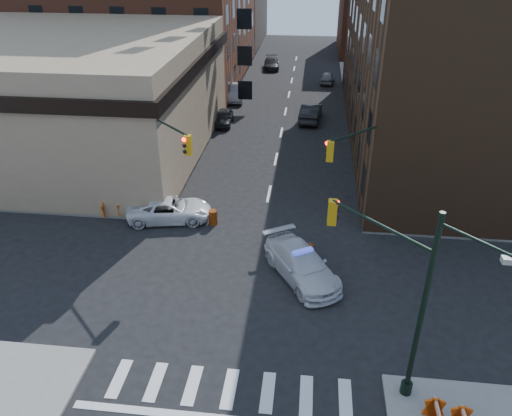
% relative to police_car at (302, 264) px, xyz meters
% --- Properties ---
extents(ground, '(140.00, 140.00, 0.00)m').
position_rel_police_car_xyz_m(ground, '(-2.52, -0.83, -0.80)').
color(ground, black).
rests_on(ground, ground).
extents(sidewalk_nw, '(34.00, 54.50, 0.15)m').
position_rel_police_car_xyz_m(sidewalk_nw, '(-25.52, 31.92, -0.72)').
color(sidewalk_nw, gray).
rests_on(sidewalk_nw, ground).
extents(sidewalk_ne, '(34.00, 54.50, 0.15)m').
position_rel_police_car_xyz_m(sidewalk_ne, '(20.48, 31.92, -0.72)').
color(sidewalk_ne, gray).
rests_on(sidewalk_ne, ground).
extents(bank_building, '(22.00, 22.00, 9.00)m').
position_rel_police_car_xyz_m(bank_building, '(-19.52, 15.67, 3.70)').
color(bank_building, '#9D8566').
rests_on(bank_building, ground).
extents(commercial_row_ne, '(14.00, 34.00, 14.00)m').
position_rel_police_car_xyz_m(commercial_row_ne, '(10.48, 21.67, 6.20)').
color(commercial_row_ne, '#472F1C').
rests_on(commercial_row_ne, ground).
extents(filler_ne, '(16.00, 16.00, 12.00)m').
position_rel_police_car_xyz_m(filler_ne, '(11.48, 57.17, 5.20)').
color(filler_ne, brown).
rests_on(filler_ne, ground).
extents(signal_pole_se, '(5.40, 5.27, 8.00)m').
position_rel_police_car_xyz_m(signal_pole_se, '(3.52, -6.35, 3.82)').
color(signal_pole_se, black).
rests_on(signal_pole_se, sidewalk_se).
extents(signal_pole_nw, '(3.58, 3.67, 8.00)m').
position_rel_police_car_xyz_m(signal_pole_nw, '(-8.37, 4.51, 3.54)').
color(signal_pole_nw, black).
rests_on(signal_pole_nw, sidewalk_nw).
extents(signal_pole_ne, '(3.67, 3.58, 8.00)m').
position_rel_police_car_xyz_m(signal_pole_ne, '(3.32, 4.52, 3.54)').
color(signal_pole_ne, black).
rests_on(signal_pole_ne, sidewalk_ne).
extents(tree_ne_near, '(3.00, 3.00, 4.85)m').
position_rel_police_car_xyz_m(tree_ne_near, '(4.98, 25.17, 2.69)').
color(tree_ne_near, black).
rests_on(tree_ne_near, sidewalk_ne).
extents(tree_ne_far, '(3.00, 3.00, 4.85)m').
position_rel_police_car_xyz_m(tree_ne_far, '(4.98, 33.17, 2.69)').
color(tree_ne_far, black).
rests_on(tree_ne_far, sidewalk_ne).
extents(police_car, '(4.76, 5.84, 1.59)m').
position_rel_police_car_xyz_m(police_car, '(0.00, 0.00, 0.00)').
color(police_car, silver).
rests_on(police_car, ground).
extents(pickup, '(5.47, 3.26, 1.42)m').
position_rel_police_car_xyz_m(pickup, '(-8.32, 4.97, -0.08)').
color(pickup, white).
rests_on(pickup, ground).
extents(parked_car_wnear, '(1.74, 4.00, 1.34)m').
position_rel_police_car_xyz_m(parked_car_wnear, '(-8.02, 22.67, -0.12)').
color(parked_car_wnear, black).
rests_on(parked_car_wnear, ground).
extents(parked_car_wfar, '(2.00, 4.98, 1.61)m').
position_rel_police_car_xyz_m(parked_car_wfar, '(-8.02, 30.63, 0.01)').
color(parked_car_wfar, '#96999E').
rests_on(parked_car_wfar, ground).
extents(parked_car_wdeep, '(2.32, 4.86, 1.37)m').
position_rel_police_car_xyz_m(parked_car_wdeep, '(-5.49, 44.80, -0.11)').
color(parked_car_wdeep, black).
rests_on(parked_car_wdeep, ground).
extents(parked_car_enear, '(2.19, 5.10, 1.63)m').
position_rel_police_car_xyz_m(parked_car_enear, '(-0.02, 24.67, 0.02)').
color(parked_car_enear, black).
rests_on(parked_car_enear, ground).
extents(parked_car_efar, '(1.88, 3.98, 1.31)m').
position_rel_police_car_xyz_m(parked_car_efar, '(1.72, 38.50, -0.14)').
color(parked_car_efar, gray).
rests_on(parked_car_efar, ground).
extents(pedestrian_a, '(0.76, 0.59, 1.85)m').
position_rel_police_car_xyz_m(pedestrian_a, '(-12.95, 5.95, 0.28)').
color(pedestrian_a, black).
rests_on(pedestrian_a, sidewalk_nw).
extents(pedestrian_b, '(0.97, 0.81, 1.81)m').
position_rel_police_car_xyz_m(pedestrian_b, '(-14.16, 8.43, 0.26)').
color(pedestrian_b, black).
rests_on(pedestrian_b, sidewalk_nw).
extents(pedestrian_c, '(1.01, 1.04, 1.75)m').
position_rel_police_car_xyz_m(pedestrian_c, '(-13.54, 6.10, 0.23)').
color(pedestrian_c, '#1E252D').
rests_on(pedestrian_c, sidewalk_nw).
extents(barrel_road, '(0.63, 0.63, 0.90)m').
position_rel_police_car_xyz_m(barrel_road, '(0.33, 1.66, -0.34)').
color(barrel_road, red).
rests_on(barrel_road, ground).
extents(barrel_bank, '(0.54, 0.54, 0.93)m').
position_rel_police_car_xyz_m(barrel_bank, '(-5.56, 4.77, -0.33)').
color(barrel_bank, '#CB4309').
rests_on(barrel_bank, ground).
extents(barricade_nw_a, '(1.38, 0.91, 0.95)m').
position_rel_police_car_xyz_m(barricade_nw_a, '(-12.02, 4.87, -0.17)').
color(barricade_nw_a, '#CD5009').
rests_on(barricade_nw_a, sidewalk_nw).
extents(barricade_nw_b, '(1.24, 0.63, 0.93)m').
position_rel_police_car_xyz_m(barricade_nw_b, '(-11.02, 5.78, -0.18)').
color(barricade_nw_b, red).
rests_on(barricade_nw_b, sidewalk_nw).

